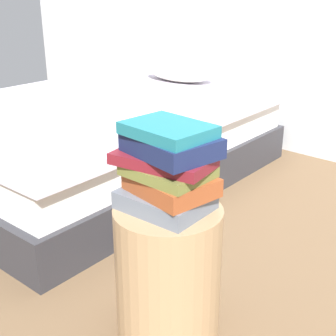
{
  "coord_description": "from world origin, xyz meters",
  "views": [
    {
      "loc": [
        0.85,
        -0.96,
        1.11
      ],
      "look_at": [
        0.0,
        0.0,
        0.6
      ],
      "focal_mm": 49.56,
      "sensor_mm": 36.0,
      "label": 1
    }
  ],
  "objects_px": {
    "book_slate": "(165,200)",
    "book_olive": "(167,171)",
    "side_table": "(168,273)",
    "book_navy": "(171,145)",
    "book_teal": "(170,130)",
    "bed": "(100,137)",
    "book_rust": "(171,184)",
    "book_maroon": "(163,160)"
  },
  "relations": [
    {
      "from": "book_olive",
      "to": "book_teal",
      "type": "height_order",
      "value": "book_teal"
    },
    {
      "from": "side_table",
      "to": "book_olive",
      "type": "height_order",
      "value": "book_olive"
    },
    {
      "from": "side_table",
      "to": "book_olive",
      "type": "xyz_separation_m",
      "value": [
        -0.0,
        -0.0,
        0.36
      ]
    },
    {
      "from": "side_table",
      "to": "book_maroon",
      "type": "distance_m",
      "value": 0.4
    },
    {
      "from": "book_teal",
      "to": "book_navy",
      "type": "bearing_deg",
      "value": 71.31
    },
    {
      "from": "book_maroon",
      "to": "book_navy",
      "type": "relative_size",
      "value": 1.14
    },
    {
      "from": "book_slate",
      "to": "book_maroon",
      "type": "bearing_deg",
      "value": -89.83
    },
    {
      "from": "book_maroon",
      "to": "book_teal",
      "type": "height_order",
      "value": "book_teal"
    },
    {
      "from": "book_olive",
      "to": "book_teal",
      "type": "relative_size",
      "value": 0.98
    },
    {
      "from": "book_olive",
      "to": "book_navy",
      "type": "relative_size",
      "value": 0.93
    },
    {
      "from": "book_slate",
      "to": "book_rust",
      "type": "height_order",
      "value": "book_rust"
    },
    {
      "from": "bed",
      "to": "book_olive",
      "type": "height_order",
      "value": "bed"
    },
    {
      "from": "book_rust",
      "to": "book_olive",
      "type": "bearing_deg",
      "value": -115.71
    },
    {
      "from": "book_navy",
      "to": "book_slate",
      "type": "bearing_deg",
      "value": -136.78
    },
    {
      "from": "book_slate",
      "to": "book_olive",
      "type": "distance_m",
      "value": 0.1
    },
    {
      "from": "side_table",
      "to": "book_navy",
      "type": "distance_m",
      "value": 0.44
    },
    {
      "from": "side_table",
      "to": "book_rust",
      "type": "distance_m",
      "value": 0.32
    },
    {
      "from": "side_table",
      "to": "book_slate",
      "type": "xyz_separation_m",
      "value": [
        -0.01,
        -0.0,
        0.26
      ]
    },
    {
      "from": "book_maroon",
      "to": "book_teal",
      "type": "distance_m",
      "value": 0.09
    },
    {
      "from": "book_maroon",
      "to": "book_teal",
      "type": "relative_size",
      "value": 1.2
    },
    {
      "from": "bed",
      "to": "book_rust",
      "type": "relative_size",
      "value": 8.33
    },
    {
      "from": "book_olive",
      "to": "book_teal",
      "type": "bearing_deg",
      "value": 62.04
    },
    {
      "from": "book_slate",
      "to": "book_teal",
      "type": "xyz_separation_m",
      "value": [
        0.01,
        0.01,
        0.23
      ]
    },
    {
      "from": "book_rust",
      "to": "book_teal",
      "type": "relative_size",
      "value": 1.0
    },
    {
      "from": "bed",
      "to": "book_navy",
      "type": "xyz_separation_m",
      "value": [
        1.28,
        -0.8,
        0.44
      ]
    },
    {
      "from": "book_rust",
      "to": "book_navy",
      "type": "bearing_deg",
      "value": 150.98
    },
    {
      "from": "side_table",
      "to": "book_navy",
      "type": "bearing_deg",
      "value": 59.04
    },
    {
      "from": "book_olive",
      "to": "book_navy",
      "type": "xyz_separation_m",
      "value": [
        0.01,
        0.01,
        0.08
      ]
    },
    {
      "from": "book_teal",
      "to": "side_table",
      "type": "bearing_deg",
      "value": -124.39
    },
    {
      "from": "book_slate",
      "to": "book_navy",
      "type": "distance_m",
      "value": 0.18
    },
    {
      "from": "bed",
      "to": "book_navy",
      "type": "distance_m",
      "value": 1.57
    },
    {
      "from": "book_navy",
      "to": "bed",
      "type": "bearing_deg",
      "value": 157.17
    },
    {
      "from": "bed",
      "to": "book_maroon",
      "type": "bearing_deg",
      "value": -34.8
    },
    {
      "from": "book_slate",
      "to": "book_olive",
      "type": "height_order",
      "value": "book_olive"
    },
    {
      "from": "bed",
      "to": "book_teal",
      "type": "relative_size",
      "value": 8.36
    },
    {
      "from": "bed",
      "to": "book_navy",
      "type": "relative_size",
      "value": 7.93
    },
    {
      "from": "side_table",
      "to": "book_olive",
      "type": "bearing_deg",
      "value": -102.66
    },
    {
      "from": "book_olive",
      "to": "book_slate",
      "type": "bearing_deg",
      "value": 174.69
    },
    {
      "from": "book_rust",
      "to": "book_teal",
      "type": "distance_m",
      "value": 0.17
    },
    {
      "from": "book_slate",
      "to": "book_navy",
      "type": "xyz_separation_m",
      "value": [
        0.02,
        0.01,
        0.18
      ]
    },
    {
      "from": "side_table",
      "to": "book_navy",
      "type": "height_order",
      "value": "book_navy"
    },
    {
      "from": "bed",
      "to": "book_slate",
      "type": "relative_size",
      "value": 7.93
    }
  ]
}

